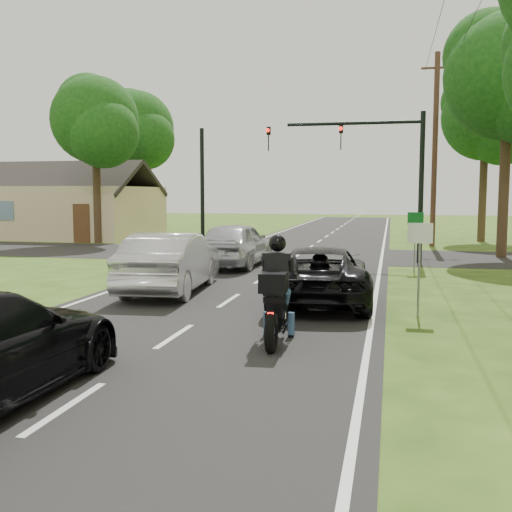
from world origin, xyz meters
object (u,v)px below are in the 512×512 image
(silver_suv, at_px, (236,244))
(traffic_signal, at_px, (374,160))
(sign_white, at_px, (420,247))
(utility_pole_far, at_px, (435,149))
(motorcycle_rider, at_px, (277,300))
(dark_suv, at_px, (320,275))
(silver_sedan, at_px, (171,262))
(sign_green, at_px, (415,227))

(silver_suv, relative_size, traffic_signal, 0.79)
(sign_white, bearing_deg, silver_suv, 128.04)
(utility_pole_far, height_order, sign_white, utility_pole_far)
(motorcycle_rider, bearing_deg, traffic_signal, 80.80)
(dark_suv, bearing_deg, utility_pole_far, -107.64)
(silver_sedan, relative_size, sign_green, 2.39)
(dark_suv, xyz_separation_m, silver_suv, (-4.02, 6.90, 0.13))
(silver_sedan, relative_size, sign_white, 2.39)
(silver_sedan, distance_m, sign_white, 7.01)
(motorcycle_rider, distance_m, utility_pole_far, 22.77)
(traffic_signal, distance_m, utility_pole_far, 8.55)
(silver_suv, bearing_deg, motorcycle_rider, 110.43)
(silver_sedan, bearing_deg, silver_suv, -97.92)
(silver_suv, bearing_deg, dark_suv, 122.26)
(silver_suv, distance_m, sign_green, 6.62)
(silver_sedan, xyz_separation_m, utility_pole_far, (8.17, 17.00, 4.23))
(utility_pole_far, bearing_deg, sign_green, -96.73)
(motorcycle_rider, xyz_separation_m, dark_suv, (0.33, 4.20, -0.07))
(silver_sedan, bearing_deg, traffic_signal, -125.75)
(motorcycle_rider, height_order, traffic_signal, traffic_signal)
(sign_green, bearing_deg, sign_white, -91.43)
(motorcycle_rider, distance_m, sign_white, 4.06)
(utility_pole_far, bearing_deg, motorcycle_rider, -100.79)
(traffic_signal, bearing_deg, motorcycle_rider, -95.42)
(motorcycle_rider, distance_m, silver_sedan, 6.36)
(dark_suv, xyz_separation_m, traffic_signal, (1.00, 9.76, 3.40))
(utility_pole_far, xyz_separation_m, sign_white, (-1.50, -19.02, -3.49))
(sign_green, bearing_deg, motorcycle_rider, -104.77)
(utility_pole_far, height_order, sign_green, utility_pole_far)
(silver_suv, distance_m, traffic_signal, 6.64)
(dark_suv, height_order, silver_sedan, silver_sedan)
(silver_suv, bearing_deg, sign_white, 130.07)
(sign_white, height_order, sign_green, same)
(silver_sedan, distance_m, sign_green, 9.14)
(silver_suv, bearing_deg, silver_sedan, 89.33)
(motorcycle_rider, distance_m, traffic_signal, 14.41)
(dark_suv, xyz_separation_m, utility_pole_far, (3.86, 17.76, 4.35))
(traffic_signal, relative_size, utility_pole_far, 0.64)
(utility_pole_far, relative_size, sign_white, 4.71)
(utility_pole_far, bearing_deg, silver_sedan, -115.66)
(motorcycle_rider, xyz_separation_m, traffic_signal, (1.32, 13.96, 3.33))
(silver_sedan, height_order, utility_pole_far, utility_pole_far)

